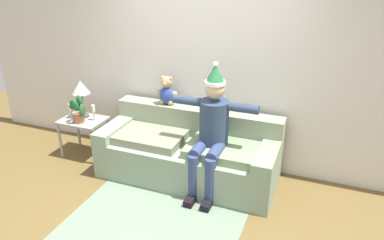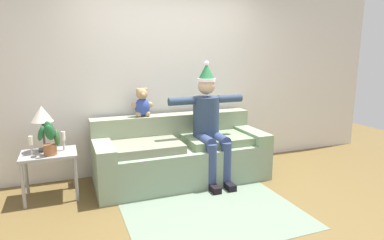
# 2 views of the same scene
# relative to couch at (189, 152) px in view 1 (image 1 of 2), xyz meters

# --- Properties ---
(ground_plane) EXTENTS (10.00, 10.00, 0.00)m
(ground_plane) POSITION_rel_couch_xyz_m (0.00, -1.01, -0.33)
(ground_plane) COLOR brown
(back_wall) EXTENTS (7.00, 0.10, 2.70)m
(back_wall) POSITION_rel_couch_xyz_m (0.00, 0.54, 1.02)
(back_wall) COLOR silver
(back_wall) RESTS_ON ground_plane
(couch) EXTENTS (2.20, 0.91, 0.82)m
(couch) POSITION_rel_couch_xyz_m (0.00, 0.00, 0.00)
(couch) COLOR gray
(couch) RESTS_ON ground_plane
(person_seated) EXTENTS (1.02, 0.77, 1.54)m
(person_seated) POSITION_rel_couch_xyz_m (0.34, -0.16, 0.46)
(person_seated) COLOR #2A3A54
(person_seated) RESTS_ON ground_plane
(teddy_bear) EXTENTS (0.29, 0.17, 0.38)m
(teddy_bear) POSITION_rel_couch_xyz_m (-0.42, 0.29, 0.66)
(teddy_bear) COLOR #2E4294
(teddy_bear) RESTS_ON couch
(side_table) EXTENTS (0.60, 0.46, 0.54)m
(side_table) POSITION_rel_couch_xyz_m (-1.58, -0.01, 0.13)
(side_table) COLOR #9A9A9A
(side_table) RESTS_ON ground_plane
(table_lamp) EXTENTS (0.24, 0.24, 0.52)m
(table_lamp) POSITION_rel_couch_xyz_m (-1.62, 0.08, 0.61)
(table_lamp) COLOR #524A45
(table_lamp) RESTS_ON side_table
(potted_plant) EXTENTS (0.25, 0.21, 0.38)m
(potted_plant) POSITION_rel_couch_xyz_m (-1.55, -0.11, 0.39)
(potted_plant) COLOR #9D5E39
(potted_plant) RESTS_ON side_table
(candle_tall) EXTENTS (0.04, 0.04, 0.21)m
(candle_tall) POSITION_rel_couch_xyz_m (-1.75, -0.03, 0.34)
(candle_tall) COLOR beige
(candle_tall) RESTS_ON side_table
(candle_short) EXTENTS (0.04, 0.04, 0.22)m
(candle_short) POSITION_rel_couch_xyz_m (-1.41, 0.03, 0.35)
(candle_short) COLOR beige
(candle_short) RESTS_ON side_table
(area_rug) EXTENTS (1.81, 1.40, 0.01)m
(area_rug) POSITION_rel_couch_xyz_m (0.00, -1.05, -0.33)
(area_rug) COLOR slate
(area_rug) RESTS_ON ground_plane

